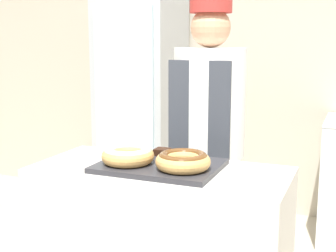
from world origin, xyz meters
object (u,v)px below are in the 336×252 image
(donut_chocolate_glaze, at_px, (183,160))
(brownie_back_right, at_px, (181,154))
(brownie_back_left, at_px, (162,152))
(baker_person, at_px, (208,144))
(beverage_fridge, at_px, (141,103))
(serving_tray, at_px, (160,166))
(donut_light_glaze, at_px, (128,155))

(donut_chocolate_glaze, distance_m, brownie_back_right, 0.22)
(brownie_back_left, distance_m, baker_person, 0.51)
(donut_chocolate_glaze, bearing_deg, brownie_back_left, 132.10)
(brownie_back_left, relative_size, beverage_fridge, 0.04)
(baker_person, xyz_separation_m, beverage_fridge, (-0.95, 1.10, 0.06))
(donut_chocolate_glaze, bearing_deg, beverage_fridge, 120.47)
(beverage_fridge, bearing_deg, serving_tray, -62.07)
(serving_tray, height_order, donut_chocolate_glaze, donut_chocolate_glaze)
(serving_tray, xyz_separation_m, brownie_back_right, (0.05, 0.15, 0.03))
(beverage_fridge, bearing_deg, donut_light_glaze, -66.29)
(serving_tray, bearing_deg, brownie_back_right, 71.32)
(serving_tray, height_order, beverage_fridge, beverage_fridge)
(brownie_back_right, relative_size, beverage_fridge, 0.04)
(donut_light_glaze, bearing_deg, brownie_back_right, 47.90)
(serving_tray, height_order, donut_light_glaze, donut_light_glaze)
(brownie_back_right, bearing_deg, beverage_fridge, 121.43)
(donut_chocolate_glaze, distance_m, beverage_fridge, 2.08)
(baker_person, height_order, beverage_fridge, beverage_fridge)
(brownie_back_left, bearing_deg, donut_chocolate_glaze, -47.90)
(baker_person, bearing_deg, beverage_fridge, 131.00)
(serving_tray, relative_size, beverage_fridge, 0.29)
(serving_tray, distance_m, brownie_back_right, 0.16)
(baker_person, bearing_deg, brownie_back_left, -99.23)
(serving_tray, bearing_deg, baker_person, 87.31)
(serving_tray, xyz_separation_m, brownie_back_left, (-0.05, 0.15, 0.03))
(serving_tray, height_order, baker_person, baker_person)
(donut_chocolate_glaze, relative_size, baker_person, 0.14)
(donut_chocolate_glaze, xyz_separation_m, baker_person, (-0.10, 0.70, -0.08))
(serving_tray, bearing_deg, donut_chocolate_glaze, -22.43)
(baker_person, bearing_deg, donut_chocolate_glaze, -81.57)
(donut_chocolate_glaze, bearing_deg, donut_light_glaze, 180.00)
(baker_person, bearing_deg, donut_light_glaze, -103.22)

